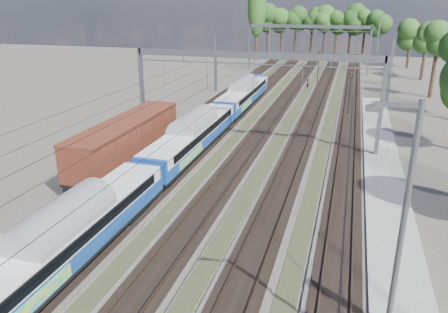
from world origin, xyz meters
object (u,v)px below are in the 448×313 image
(emu_train, at_px, (192,132))
(freight_boxcar, at_px, (127,139))
(lamp_post, at_px, (398,237))
(signal_near, at_px, (319,64))
(signal_far, at_px, (350,88))
(worker, at_px, (308,84))

(emu_train, distance_m, freight_boxcar, 5.78)
(freight_boxcar, distance_m, lamp_post, 26.43)
(signal_near, relative_size, lamp_post, 0.54)
(freight_boxcar, relative_size, signal_far, 2.83)
(emu_train, distance_m, signal_near, 38.81)
(signal_near, bearing_deg, freight_boxcar, -109.35)
(emu_train, height_order, freight_boxcar, emu_train)
(lamp_post, bearing_deg, freight_boxcar, 139.39)
(worker, bearing_deg, signal_near, -46.54)
(emu_train, distance_m, signal_far, 23.84)
(worker, relative_size, signal_near, 0.28)
(lamp_post, bearing_deg, emu_train, 126.67)
(worker, height_order, signal_near, signal_near)
(worker, distance_m, signal_near, 3.99)
(emu_train, relative_size, signal_near, 10.10)
(emu_train, xyz_separation_m, worker, (6.62, 35.44, -1.55))
(emu_train, bearing_deg, worker, 79.42)
(emu_train, xyz_separation_m, signal_near, (7.91, 37.97, 1.26))
(worker, xyz_separation_m, signal_near, (1.29, 2.53, 2.81))
(freight_boxcar, distance_m, signal_near, 43.42)
(worker, height_order, signal_far, signal_far)
(emu_train, bearing_deg, signal_far, 56.30)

